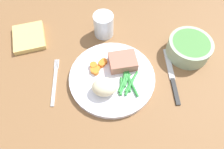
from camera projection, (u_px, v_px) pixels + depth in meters
The scene contains 11 objects.
dining_table at pixel (117, 75), 67.37cm from camera, with size 120.00×90.00×2.00cm.
dinner_plate at pixel (112, 77), 64.77cm from camera, with size 26.56×26.56×1.60cm, color white.
meat_portion at pixel (123, 62), 64.95cm from camera, with size 8.41×6.58×3.21cm, color #A86B56.
mashed_potatoes at pixel (105, 87), 59.66cm from camera, with size 7.32×5.83×4.43cm, color beige.
carrot_slices at pixel (98, 66), 65.27cm from camera, with size 5.54×5.92×1.24cm.
green_beans at pixel (127, 82), 62.60cm from camera, with size 6.84×10.07×0.90cm.
fork at pixel (55, 82), 64.68cm from camera, with size 1.44×16.60×0.40cm.
knife at pixel (172, 77), 65.63cm from camera, with size 1.70×20.50×0.64cm.
water_glass at pixel (104, 26), 72.22cm from camera, with size 6.90×6.90×8.26cm.
salad_bowl at pixel (189, 47), 67.99cm from camera, with size 14.16×14.16×5.52cm.
napkin at pixel (29, 37), 73.12cm from camera, with size 10.58×12.46×1.70cm, color #DBBC6B.
Camera 1 is at (-3.45, -34.42, 58.83)cm, focal length 33.36 mm.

